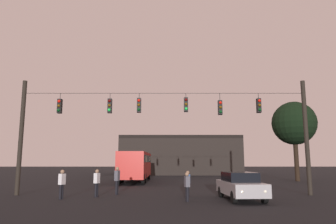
{
  "coord_description": "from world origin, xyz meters",
  "views": [
    {
      "loc": [
        0.28,
        -8.36,
        2.16
      ],
      "look_at": [
        0.34,
        11.79,
        5.36
      ],
      "focal_mm": 32.87,
      "sensor_mm": 36.0,
      "label": 1
    }
  ],
  "objects_px": {
    "pedestrian_crossing_right": "(187,182)",
    "pedestrian_near_bus": "(186,185)",
    "pedestrian_crossing_left": "(61,183)",
    "city_bus": "(135,164)",
    "tree_left_silhouette": "(293,124)",
    "pedestrian_crossing_center": "(116,179)",
    "car_near_right": "(239,185)",
    "pedestrian_trailing": "(96,181)"
  },
  "relations": [
    {
      "from": "pedestrian_crossing_right",
      "to": "pedestrian_near_bus",
      "type": "xyz_separation_m",
      "value": [
        -0.19,
        -2.28,
        -0.0
      ]
    },
    {
      "from": "pedestrian_crossing_left",
      "to": "pedestrian_near_bus",
      "type": "relative_size",
      "value": 1.07
    },
    {
      "from": "city_bus",
      "to": "pedestrian_crossing_right",
      "type": "bearing_deg",
      "value": -71.17
    },
    {
      "from": "city_bus",
      "to": "tree_left_silhouette",
      "type": "height_order",
      "value": "tree_left_silhouette"
    },
    {
      "from": "pedestrian_crossing_left",
      "to": "tree_left_silhouette",
      "type": "height_order",
      "value": "tree_left_silhouette"
    },
    {
      "from": "pedestrian_crossing_right",
      "to": "tree_left_silhouette",
      "type": "xyz_separation_m",
      "value": [
        12.6,
        14.12,
        5.33
      ]
    },
    {
      "from": "pedestrian_crossing_right",
      "to": "pedestrian_crossing_center",
      "type": "bearing_deg",
      "value": 166.23
    },
    {
      "from": "pedestrian_crossing_left",
      "to": "pedestrian_crossing_right",
      "type": "xyz_separation_m",
      "value": [
        7.28,
        1.37,
        -0.07
      ]
    },
    {
      "from": "city_bus",
      "to": "pedestrian_crossing_center",
      "type": "xyz_separation_m",
      "value": [
        0.06,
        -12.37,
        -0.86
      ]
    },
    {
      "from": "pedestrian_crossing_left",
      "to": "tree_left_silhouette",
      "type": "distance_m",
      "value": 25.74
    },
    {
      "from": "car_near_right",
      "to": "pedestrian_crossing_left",
      "type": "distance_m",
      "value": 10.11
    },
    {
      "from": "pedestrian_crossing_left",
      "to": "pedestrian_trailing",
      "type": "xyz_separation_m",
      "value": [
        1.73,
        1.13,
        -0.01
      ]
    },
    {
      "from": "car_near_right",
      "to": "pedestrian_near_bus",
      "type": "relative_size",
      "value": 2.89
    },
    {
      "from": "pedestrian_crossing_left",
      "to": "pedestrian_crossing_right",
      "type": "distance_m",
      "value": 7.4
    },
    {
      "from": "pedestrian_crossing_right",
      "to": "pedestrian_near_bus",
      "type": "relative_size",
      "value": 1.0
    },
    {
      "from": "tree_left_silhouette",
      "to": "car_near_right",
      "type": "bearing_deg",
      "value": -121.68
    },
    {
      "from": "pedestrian_trailing",
      "to": "pedestrian_near_bus",
      "type": "bearing_deg",
      "value": -20.88
    },
    {
      "from": "pedestrian_crossing_left",
      "to": "pedestrian_crossing_center",
      "type": "bearing_deg",
      "value": 42.13
    },
    {
      "from": "car_near_right",
      "to": "pedestrian_near_bus",
      "type": "distance_m",
      "value": 3.07
    },
    {
      "from": "pedestrian_near_bus",
      "to": "pedestrian_crossing_right",
      "type": "bearing_deg",
      "value": 85.34
    },
    {
      "from": "car_near_right",
      "to": "pedestrian_crossing_right",
      "type": "relative_size",
      "value": 2.88
    },
    {
      "from": "car_near_right",
      "to": "pedestrian_crossing_center",
      "type": "distance_m",
      "value": 7.89
    },
    {
      "from": "pedestrian_near_bus",
      "to": "pedestrian_trailing",
      "type": "height_order",
      "value": "pedestrian_trailing"
    },
    {
      "from": "pedestrian_crossing_center",
      "to": "pedestrian_near_bus",
      "type": "height_order",
      "value": "pedestrian_crossing_center"
    },
    {
      "from": "pedestrian_crossing_center",
      "to": "pedestrian_trailing",
      "type": "distance_m",
      "value": 1.69
    },
    {
      "from": "city_bus",
      "to": "tree_left_silhouette",
      "type": "distance_m",
      "value": 17.74
    },
    {
      "from": "tree_left_silhouette",
      "to": "pedestrian_crossing_center",
      "type": "bearing_deg",
      "value": -142.8
    },
    {
      "from": "pedestrian_near_bus",
      "to": "tree_left_silhouette",
      "type": "distance_m",
      "value": 21.47
    },
    {
      "from": "pedestrian_crossing_left",
      "to": "pedestrian_crossing_right",
      "type": "height_order",
      "value": "pedestrian_crossing_left"
    },
    {
      "from": "pedestrian_crossing_center",
      "to": "city_bus",
      "type": "bearing_deg",
      "value": 90.28
    },
    {
      "from": "pedestrian_crossing_center",
      "to": "tree_left_silhouette",
      "type": "relative_size",
      "value": 0.21
    },
    {
      "from": "city_bus",
      "to": "pedestrian_crossing_left",
      "type": "height_order",
      "value": "city_bus"
    },
    {
      "from": "pedestrian_crossing_center",
      "to": "pedestrian_trailing",
      "type": "xyz_separation_m",
      "value": [
        -1.01,
        -1.35,
        -0.08
      ]
    },
    {
      "from": "pedestrian_crossing_right",
      "to": "tree_left_silhouette",
      "type": "relative_size",
      "value": 0.18
    },
    {
      "from": "pedestrian_crossing_center",
      "to": "pedestrian_crossing_left",
      "type": "bearing_deg",
      "value": -137.87
    },
    {
      "from": "pedestrian_crossing_left",
      "to": "pedestrian_near_bus",
      "type": "distance_m",
      "value": 7.15
    },
    {
      "from": "pedestrian_crossing_left",
      "to": "pedestrian_crossing_center",
      "type": "xyz_separation_m",
      "value": [
        2.74,
        2.48,
        0.08
      ]
    },
    {
      "from": "city_bus",
      "to": "car_near_right",
      "type": "height_order",
      "value": "city_bus"
    },
    {
      "from": "city_bus",
      "to": "pedestrian_near_bus",
      "type": "bearing_deg",
      "value": -74.37
    },
    {
      "from": "pedestrian_trailing",
      "to": "pedestrian_crossing_center",
      "type": "bearing_deg",
      "value": 53.2
    },
    {
      "from": "pedestrian_crossing_center",
      "to": "pedestrian_crossing_right",
      "type": "xyz_separation_m",
      "value": [
        4.53,
        -1.11,
        -0.15
      ]
    },
    {
      "from": "pedestrian_crossing_center",
      "to": "tree_left_silhouette",
      "type": "distance_m",
      "value": 22.13
    }
  ]
}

